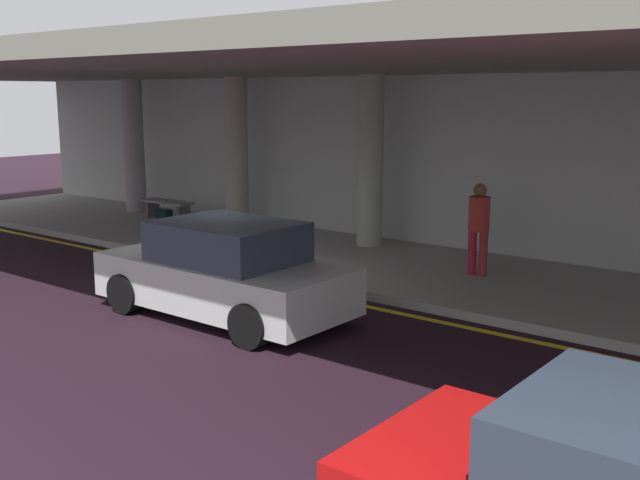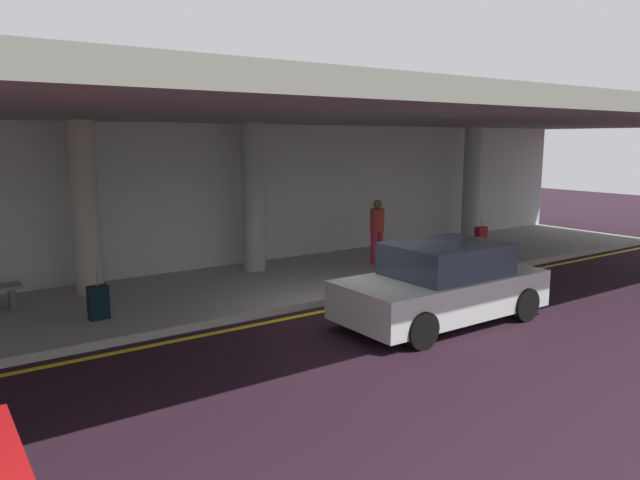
# 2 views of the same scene
# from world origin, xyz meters

# --- Properties ---
(ground_plane) EXTENTS (60.00, 60.00, 0.00)m
(ground_plane) POSITION_xyz_m (0.00, 0.00, 0.00)
(ground_plane) COLOR black
(sidewalk) EXTENTS (26.00, 4.20, 0.15)m
(sidewalk) POSITION_xyz_m (0.00, 3.10, 0.07)
(sidewalk) COLOR gray
(sidewalk) RESTS_ON ground
(lane_stripe_yellow) EXTENTS (26.00, 0.14, 0.01)m
(lane_stripe_yellow) POSITION_xyz_m (0.00, 0.70, 0.00)
(lane_stripe_yellow) COLOR yellow
(lane_stripe_yellow) RESTS_ON ground
(support_column_far_left) EXTENTS (0.56, 0.56, 3.65)m
(support_column_far_left) POSITION_xyz_m (-8.00, 4.31, 1.97)
(support_column_far_left) COLOR #9B8E93
(support_column_far_left) RESTS_ON sidewalk
(support_column_left_mid) EXTENTS (0.56, 0.56, 3.65)m
(support_column_left_mid) POSITION_xyz_m (-4.00, 4.31, 1.97)
(support_column_left_mid) COLOR #9C9989
(support_column_left_mid) RESTS_ON sidewalk
(support_column_center) EXTENTS (0.56, 0.56, 3.65)m
(support_column_center) POSITION_xyz_m (0.00, 4.31, 1.97)
(support_column_center) COLOR gray
(support_column_center) RESTS_ON sidewalk
(ceiling_overhang) EXTENTS (28.00, 13.20, 0.30)m
(ceiling_overhang) POSITION_xyz_m (0.00, 2.60, 3.95)
(ceiling_overhang) COLOR slate
(ceiling_overhang) RESTS_ON support_column_far_left
(terminal_back_wall) EXTENTS (26.00, 0.30, 3.80)m
(terminal_back_wall) POSITION_xyz_m (0.00, 5.35, 1.90)
(terminal_back_wall) COLOR #ADB2AE
(terminal_back_wall) RESTS_ON ground
(car_silver) EXTENTS (4.10, 1.92, 1.50)m
(car_silver) POSITION_xyz_m (1.06, -1.11, 0.71)
(car_silver) COLOR #B9BDB9
(car_silver) RESTS_ON ground
(traveler_with_luggage) EXTENTS (0.38, 0.38, 1.68)m
(traveler_with_luggage) POSITION_xyz_m (3.12, 3.24, 1.11)
(traveler_with_luggage) COLOR maroon
(traveler_with_luggage) RESTS_ON sidewalk
(suitcase_upright_primary) EXTENTS (0.36, 0.22, 0.90)m
(suitcase_upright_primary) POSITION_xyz_m (-4.35, 2.24, 0.46)
(suitcase_upright_primary) COLOR black
(suitcase_upright_primary) RESTS_ON sidewalk
(bench_metal) EXTENTS (1.60, 0.50, 0.48)m
(bench_metal) POSITION_xyz_m (-6.18, 3.90, 0.50)
(bench_metal) COLOR slate
(bench_metal) RESTS_ON sidewalk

